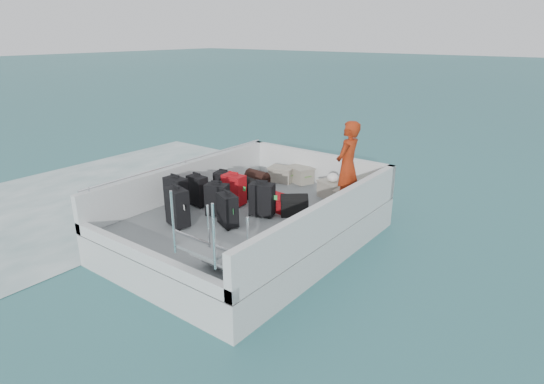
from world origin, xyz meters
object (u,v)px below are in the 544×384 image
(crate_0, at_px, (282,175))
(crate_2, at_px, (332,190))
(crate_3, at_px, (351,200))
(suitcase_3, at_px, (177,208))
(suitcase_4, at_px, (217,200))
(suitcase_5, at_px, (234,190))
(suitcase_8, at_px, (276,202))
(suitcase_0, at_px, (176,195))
(suitcase_6, at_px, (228,210))
(suitcase_7, at_px, (262,200))
(passenger, at_px, (347,166))
(suitcase_1, at_px, (198,191))
(suitcase_2, at_px, (224,185))
(crate_1, at_px, (301,175))

(crate_0, xyz_separation_m, crate_2, (1.49, -0.26, 0.01))
(crate_0, bearing_deg, crate_3, -14.95)
(suitcase_3, xyz_separation_m, crate_3, (2.04, 2.61, -0.17))
(suitcase_4, distance_m, suitcase_5, 0.65)
(suitcase_4, bearing_deg, suitcase_8, 37.69)
(suitcase_4, xyz_separation_m, suitcase_5, (-0.15, 0.63, -0.00))
(suitcase_0, distance_m, suitcase_4, 0.81)
(suitcase_5, distance_m, crate_2, 2.05)
(suitcase_4, height_order, suitcase_8, suitcase_4)
(suitcase_0, bearing_deg, suitcase_6, 7.60)
(suitcase_7, height_order, passenger, passenger)
(suitcase_1, bearing_deg, suitcase_6, -14.19)
(crate_3, bearing_deg, suitcase_4, -134.50)
(suitcase_8, relative_size, crate_2, 1.19)
(suitcase_2, bearing_deg, suitcase_7, -28.80)
(suitcase_8, bearing_deg, crate_3, -49.31)
(suitcase_7, bearing_deg, suitcase_6, -123.29)
(suitcase_8, xyz_separation_m, crate_3, (1.17, 0.87, 0.04))
(suitcase_0, bearing_deg, suitcase_2, 85.16)
(suitcase_2, height_order, suitcase_7, suitcase_7)
(suitcase_0, xyz_separation_m, passenger, (2.45, 2.13, 0.52))
(suitcase_1, distance_m, crate_0, 2.29)
(suitcase_4, distance_m, suitcase_6, 0.53)
(suitcase_1, distance_m, suitcase_6, 1.23)
(passenger, bearing_deg, suitcase_7, -41.82)
(suitcase_3, xyz_separation_m, crate_0, (-0.04, 3.17, -0.19))
(suitcase_0, bearing_deg, passenger, 43.23)
(suitcase_1, height_order, crate_3, suitcase_1)
(suitcase_7, relative_size, suitcase_8, 0.97)
(suitcase_8, distance_m, crate_0, 1.69)
(crate_2, bearing_deg, suitcase_1, -133.85)
(suitcase_2, relative_size, suitcase_8, 0.84)
(passenger, bearing_deg, suitcase_8, -55.59)
(suitcase_7, distance_m, crate_2, 1.74)
(suitcase_3, height_order, crate_1, suitcase_3)
(suitcase_1, relative_size, crate_0, 1.16)
(suitcase_4, distance_m, suitcase_7, 0.83)
(suitcase_5, distance_m, suitcase_7, 0.83)
(suitcase_6, distance_m, suitcase_7, 0.77)
(suitcase_4, height_order, crate_2, suitcase_4)
(suitcase_0, height_order, crate_0, suitcase_0)
(suitcase_6, bearing_deg, suitcase_5, 150.51)
(suitcase_5, xyz_separation_m, suitcase_7, (0.82, -0.13, 0.01))
(crate_0, bearing_deg, suitcase_7, -63.76)
(crate_1, xyz_separation_m, crate_2, (1.12, -0.49, -0.00))
(suitcase_5, bearing_deg, crate_2, 44.21)
(suitcase_3, relative_size, suitcase_7, 1.10)
(suitcase_4, bearing_deg, suitcase_3, -125.76)
(suitcase_3, distance_m, suitcase_7, 1.56)
(suitcase_2, bearing_deg, suitcase_0, -112.58)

